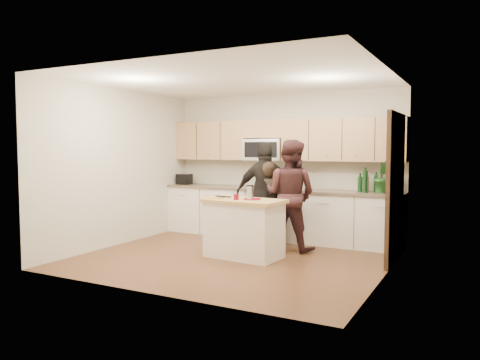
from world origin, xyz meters
The scene contains 21 objects.
floor centered at (0.00, 0.00, 0.00)m, with size 4.50×4.50×0.00m, color brown.
room_shell centered at (0.00, 0.00, 1.73)m, with size 4.52×4.02×2.71m.
back_cabinetry centered at (0.00, 1.69, 0.47)m, with size 4.50×0.66×0.94m.
upper_cabinetry centered at (0.03, 1.83, 1.84)m, with size 4.50×0.33×0.75m.
microwave centered at (-0.31, 1.80, 1.65)m, with size 0.76×0.41×0.40m.
doorway centered at (2.23, 0.90, 1.16)m, with size 0.06×1.25×2.20m.
framed_picture centered at (1.95, 1.98, 1.28)m, with size 0.30×0.03×0.38m.
dish_towel centered at (-0.95, 1.50, 0.80)m, with size 0.34×0.60×0.48m.
island centered at (0.13, 0.10, 0.45)m, with size 1.26×0.80×0.90m.
red_plate centered at (0.25, 0.12, 0.91)m, with size 0.26×0.26×0.02m, color maroon.
box_grater centered at (0.26, 0.04, 1.02)m, with size 0.09×0.06×0.21m.
drink_glass centered at (0.06, -0.03, 0.94)m, with size 0.08×0.08×0.09m, color maroon.
cutting_board centered at (-0.33, -0.01, 0.91)m, with size 0.25×0.18×0.02m, color tan.
tongs centered at (-0.23, 0.08, 0.93)m, with size 0.28×0.03×0.02m, color black.
knife centered at (-0.25, -0.05, 0.92)m, with size 0.18×0.02×0.01m, color silver.
toaster centered at (-2.05, 1.67, 1.05)m, with size 0.27×0.23×0.22m.
bottle_cluster centered at (1.77, 1.70, 1.12)m, with size 0.66×0.26×0.43m.
orchid centered at (1.88, 1.72, 1.21)m, with size 0.29×0.24×0.54m, color #2B692A.
woman_left centered at (0.09, 1.10, 0.73)m, with size 0.53×0.35×1.45m, color black.
woman_center centered at (0.56, 0.93, 0.91)m, with size 0.88×0.69×1.82m, color black.
woman_right centered at (0.03, 1.13, 0.89)m, with size 1.05×0.44×1.79m, color black.
Camera 1 is at (3.37, -6.22, 1.69)m, focal length 35.00 mm.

